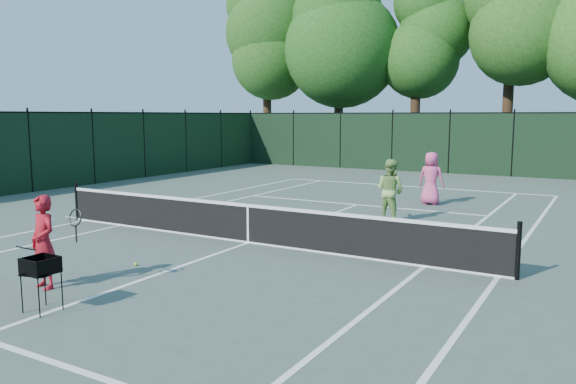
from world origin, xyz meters
The scene contains 19 objects.
ground centered at (0.00, 0.00, 0.00)m, with size 90.00×90.00×0.00m, color #44534A.
sideline_doubles_left centered at (-5.49, 0.00, 0.00)m, with size 0.10×23.77×0.01m, color white.
sideline_doubles_right centered at (5.49, 0.00, 0.00)m, with size 0.10×23.77×0.01m, color white.
sideline_singles_left centered at (-4.12, 0.00, 0.00)m, with size 0.10×23.77×0.01m, color white.
sideline_singles_right centered at (4.12, 0.00, 0.00)m, with size 0.10×23.77×0.01m, color white.
baseline_far centered at (0.00, 11.88, 0.00)m, with size 10.97×0.10×0.01m, color white.
service_line_far centered at (0.00, 6.40, 0.00)m, with size 8.23×0.10×0.01m, color white.
center_service_line centered at (0.00, 0.00, 0.00)m, with size 0.10×12.80×0.01m, color white.
tennis_net centered at (0.00, 0.00, 0.48)m, with size 11.69×0.09×1.06m.
fence_far centered at (0.00, 18.00, 1.50)m, with size 24.00×0.05×3.00m, color black.
tree_0 centered at (-13.00, 21.50, 8.16)m, with size 6.40×6.40×13.14m.
tree_1 centered at (-8.00, 22.00, 8.69)m, with size 6.80×6.80×13.98m.
tree_2 centered at (-3.00, 21.80, 7.73)m, with size 6.00×6.00×12.40m.
tree_3 centered at (2.00, 22.30, 9.01)m, with size 7.00×7.00×14.45m.
coach centered at (-1.08, -4.55, 0.80)m, with size 0.97×0.56×1.60m.
player_pink centered at (2.04, 7.66, 0.87)m, with size 0.89×0.62×1.74m.
player_green centered at (1.90, 4.15, 0.87)m, with size 0.98×0.85×1.74m.
ball_hopper centered at (-0.12, -5.32, 0.70)m, with size 0.54×0.54×0.83m.
loose_ball_midcourt centered at (-0.80, -2.74, 0.03)m, with size 0.07×0.07×0.07m, color #C8EE30.
Camera 1 is at (7.13, -10.49, 2.93)m, focal length 35.00 mm.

